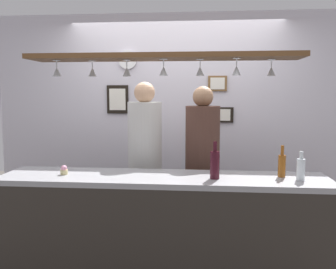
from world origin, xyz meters
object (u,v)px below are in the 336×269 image
at_px(person_middle_white_patterned_shirt, 145,152).
at_px(picture_frame_caricature, 118,99).
at_px(bottle_soda_clear, 301,169).
at_px(bottle_wine_dark_red, 215,164).
at_px(cupcake, 64,170).
at_px(bottle_beer_amber_tall, 282,165).
at_px(wall_clock, 128,60).
at_px(picture_frame_lower_pair, 221,115).
at_px(picture_frame_upper_small, 217,83).
at_px(person_right_brown_shirt, 202,155).

bearing_deg(person_middle_white_patterned_shirt, picture_frame_caricature, 121.08).
relative_size(bottle_soda_clear, bottle_wine_dark_red, 0.77).
height_order(person_middle_white_patterned_shirt, cupcake, person_middle_white_patterned_shirt).
bearing_deg(bottle_beer_amber_tall, picture_frame_caricature, 141.11).
xyz_separation_m(person_middle_white_patterned_shirt, bottle_soda_clear, (1.34, -0.71, 0.00)).
bearing_deg(picture_frame_caricature, cupcake, -95.19).
bearing_deg(bottle_wine_dark_red, wall_clock, 124.42).
height_order(picture_frame_caricature, wall_clock, wall_clock).
distance_m(person_middle_white_patterned_shirt, picture_frame_caricature, 1.01).
xyz_separation_m(bottle_soda_clear, picture_frame_lower_pair, (-0.55, 1.45, 0.33)).
distance_m(bottle_wine_dark_red, picture_frame_upper_small, 1.61).
distance_m(cupcake, wall_clock, 1.78).
bearing_deg(person_middle_white_patterned_shirt, bottle_wine_dark_red, -46.49).
distance_m(bottle_wine_dark_red, picture_frame_caricature, 1.91).
xyz_separation_m(person_middle_white_patterned_shirt, cupcake, (-0.58, -0.68, -0.06)).
xyz_separation_m(bottle_wine_dark_red, picture_frame_upper_small, (0.07, 1.46, 0.67)).
relative_size(bottle_wine_dark_red, picture_frame_upper_small, 1.36).
height_order(bottle_wine_dark_red, picture_frame_upper_small, picture_frame_upper_small).
height_order(picture_frame_upper_small, wall_clock, wall_clock).
relative_size(cupcake, picture_frame_upper_small, 0.35).
height_order(person_middle_white_patterned_shirt, wall_clock, wall_clock).
bearing_deg(bottle_beer_amber_tall, picture_frame_upper_small, 109.40).
distance_m(picture_frame_upper_small, wall_clock, 1.10).
relative_size(picture_frame_upper_small, picture_frame_lower_pair, 0.73).
bearing_deg(picture_frame_caricature, wall_clock, -2.73).
bearing_deg(person_middle_white_patterned_shirt, cupcake, -130.39).
bearing_deg(wall_clock, cupcake, -100.38).
height_order(person_right_brown_shirt, picture_frame_upper_small, picture_frame_upper_small).
bearing_deg(bottle_wine_dark_red, person_right_brown_shirt, 97.85).
bearing_deg(picture_frame_upper_small, cupcake, -132.89).
xyz_separation_m(person_right_brown_shirt, picture_frame_lower_pair, (0.21, 0.75, 0.36)).
height_order(person_right_brown_shirt, bottle_beer_amber_tall, person_right_brown_shirt).
bearing_deg(cupcake, picture_frame_lower_pair, 46.21).
bearing_deg(bottle_wine_dark_red, picture_frame_caricature, 127.67).
relative_size(bottle_beer_amber_tall, cupcake, 3.33).
relative_size(person_middle_white_patterned_shirt, person_right_brown_shirt, 1.03).
height_order(bottle_soda_clear, bottle_wine_dark_red, bottle_wine_dark_red).
distance_m(picture_frame_upper_small, picture_frame_lower_pair, 0.37).
height_order(person_middle_white_patterned_shirt, person_right_brown_shirt, person_middle_white_patterned_shirt).
distance_m(person_right_brown_shirt, bottle_soda_clear, 1.04).
xyz_separation_m(picture_frame_upper_small, picture_frame_caricature, (-1.20, 0.00, -0.19)).
bearing_deg(bottle_wine_dark_red, picture_frame_upper_small, 87.24).
relative_size(bottle_beer_amber_tall, bottle_wine_dark_red, 0.87).
xyz_separation_m(bottle_beer_amber_tall, bottle_wine_dark_red, (-0.55, -0.11, 0.02)).
relative_size(person_middle_white_patterned_shirt, picture_frame_upper_small, 8.06).
bearing_deg(bottle_wine_dark_red, picture_frame_lower_pair, 85.59).
relative_size(picture_frame_upper_small, wall_clock, 1.00).
distance_m(cupcake, picture_frame_caricature, 1.54).
bearing_deg(picture_frame_lower_pair, bottle_wine_dark_red, -94.41).
bearing_deg(bottle_soda_clear, person_right_brown_shirt, 137.25).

